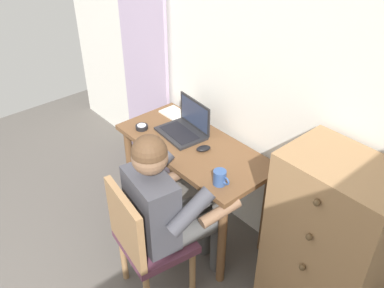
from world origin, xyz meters
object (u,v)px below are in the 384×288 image
Objects in this scene: computer_mouse at (203,148)px; desk_clock at (142,127)px; coffee_mug at (220,178)px; chair at (145,239)px; notebook_pad at (174,113)px; desk at (193,160)px; laptop at (185,126)px; person_seated at (170,205)px; dresser at (327,246)px.

computer_mouse is 0.52m from desk_clock.
chair is at bearing -108.11° from coffee_mug.
desk is at bearing -21.86° from notebook_pad.
notebook_pad is (-0.01, 0.31, -0.01)m from desk_clock.
notebook_pad is 1.75× the size of coffee_mug.
laptop is 3.01× the size of coffee_mug.
desk_clock is 0.43× the size of notebook_pad.
computer_mouse is (-0.20, 0.45, 0.10)m from person_seated.
laptop is (-0.45, 0.50, 0.14)m from person_seated.
person_seated is at bearing -22.88° from desk_clock.
computer_mouse is at bearing -12.13° from laptop.
person_seated is at bearing -56.32° from desk.
desk_clock is at bearing -171.60° from dresser.
person_seated is at bearing -44.97° from computer_mouse.
person_seated is 0.94m from notebook_pad.
chair reaches higher than desk.
person_seated reaches higher than coffee_mug.
chair is at bearing -53.39° from computer_mouse.
chair is 0.86m from laptop.
desk is at bearing -176.35° from dresser.
notebook_pad is 0.90m from coffee_mug.
desk is at bearing 123.68° from person_seated.
notebook_pad is at bearing 158.19° from desk.
chair is 0.73× the size of person_seated.
dresser is 1.33× the size of chair.
laptop is 0.32m from desk_clock.
person_seated reaches higher than chair.
dresser reaches higher than chair.
notebook_pad reaches higher than desk.
desk_clock is 0.82m from coffee_mug.
dresser is 0.71m from coffee_mug.
coffee_mug is at bearing -5.50° from computer_mouse.
dresser is 3.16× the size of laptop.
dresser is at bearing 24.82° from computer_mouse.
laptop is at bearing 39.85° from desk_clock.
computer_mouse is at bearing -176.28° from dresser.
person_seated reaches higher than dresser.
dresser is 1.05m from chair.
desk_clock is at bearing -88.09° from notebook_pad.
person_seated reaches higher than laptop.
desk is at bearing -156.04° from computer_mouse.
dresser is at bearing 8.40° from desk_clock.
coffee_mug is at bearing 71.89° from chair.
computer_mouse reaches higher than notebook_pad.
dresser is (1.06, 0.07, -0.05)m from desk.
desk_clock is 0.75× the size of coffee_mug.
coffee_mug is (0.58, -0.22, -0.00)m from laptop.
desk is 0.45m from desk_clock.
desk is 0.24m from laptop.
laptop is 0.28m from notebook_pad.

